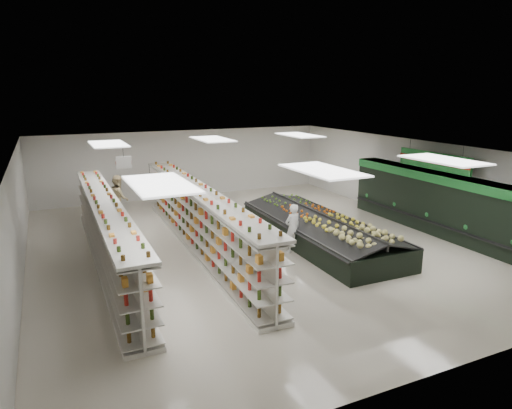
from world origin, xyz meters
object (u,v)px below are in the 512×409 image
produce_island (319,229)px  shopper_main (293,228)px  gondola_left (107,235)px  shopper_background (119,198)px  soda_endcap (172,189)px  gondola_center (199,221)px

produce_island → shopper_main: bearing=-160.3°
gondola_left → shopper_main: gondola_left is taller
produce_island → shopper_background: 8.09m
soda_endcap → produce_island: bearing=-66.4°
gondola_center → soda_endcap: gondola_center is taller
gondola_left → gondola_center: (2.89, 0.08, 0.04)m
gondola_left → shopper_main: bearing=-14.7°
shopper_background → gondola_left: bearing=169.6°
gondola_left → shopper_main: size_ratio=7.00×
soda_endcap → shopper_main: 7.94m
gondola_left → produce_island: 6.85m
produce_island → shopper_background: (-5.70, 5.72, 0.42)m
soda_endcap → gondola_center: bearing=-96.5°
shopper_background → soda_endcap: bearing=-56.5°
gondola_left → gondola_center: size_ratio=0.95×
gondola_center → shopper_background: bearing=113.2°
gondola_center → soda_endcap: size_ratio=7.92×
gondola_center → shopper_main: (2.60, -1.57, -0.13)m
gondola_left → soda_endcap: size_ratio=7.54×
produce_island → gondola_center: bearing=163.9°
gondola_left → soda_endcap: gondola_left is taller
gondola_left → shopper_background: bearing=77.7°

